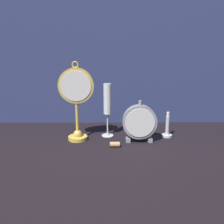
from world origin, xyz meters
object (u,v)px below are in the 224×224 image
pocket_watch_on_stand (76,100)px  mantel_clock_silver (140,122)px  brass_candlestick (167,129)px  wine_cork (115,144)px  champagne_flute (107,103)px

pocket_watch_on_stand → mantel_clock_silver: bearing=-6.1°
brass_candlestick → wine_cork: 0.28m
mantel_clock_silver → wine_cork: (-0.11, -0.06, -0.08)m
brass_candlestick → wine_cork: bearing=-153.8°
pocket_watch_on_stand → brass_candlestick: pocket_watch_on_stand is taller
pocket_watch_on_stand → mantel_clock_silver: size_ratio=1.87×
wine_cork → brass_candlestick: bearing=26.2°
champagne_flute → wine_cork: bearing=-76.7°
champagne_flute → wine_cork: 0.20m
champagne_flute → brass_candlestick: bearing=-2.5°
champagne_flute → wine_cork: (0.03, -0.14, -0.15)m
pocket_watch_on_stand → brass_candlestick: bearing=4.9°
mantel_clock_silver → brass_candlestick: (0.14, 0.07, -0.05)m
wine_cork → champagne_flute: bearing=103.3°
mantel_clock_silver → brass_candlestick: mantel_clock_silver is taller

